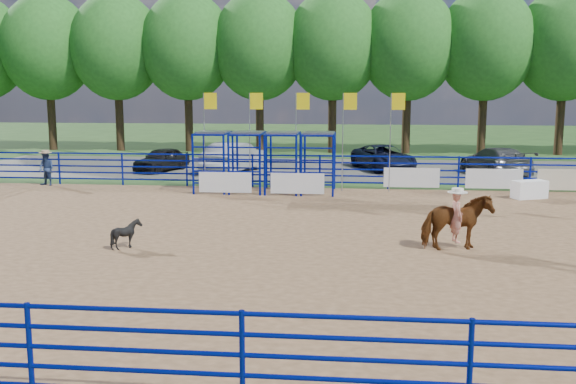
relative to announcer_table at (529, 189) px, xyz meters
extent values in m
plane|color=#2E5120|center=(-8.53, -8.21, -0.38)|extent=(120.00, 120.00, 0.00)
cube|color=olive|center=(-8.53, -8.21, -0.37)|extent=(30.00, 20.00, 0.02)
cube|color=slate|center=(-8.53, 8.79, -0.37)|extent=(40.00, 10.00, 0.01)
cube|color=white|center=(0.00, 0.00, 0.00)|extent=(1.49, 1.11, 0.72)
imported|color=brown|center=(-4.25, -8.79, 0.42)|extent=(1.99, 1.25, 1.55)
imported|color=red|center=(-4.25, -8.79, 1.27)|extent=(0.45, 0.57, 1.40)
cylinder|color=white|center=(-4.25, -8.79, 2.00)|extent=(0.54, 0.54, 0.12)
imported|color=black|center=(-13.29, -9.48, 0.05)|extent=(0.75, 0.67, 0.81)
imported|color=navy|center=(-20.89, 1.27, 0.41)|extent=(0.90, 0.80, 1.54)
cylinder|color=tan|center=(-20.89, 1.27, 1.18)|extent=(0.56, 0.56, 0.11)
imported|color=black|center=(-17.25, 6.96, 0.25)|extent=(2.60, 3.92, 1.24)
imported|color=#989CA1|center=(-13.32, 6.96, 0.42)|extent=(2.93, 5.06, 1.58)
imported|color=#161A37|center=(-5.43, 8.65, 0.29)|extent=(3.81, 5.26, 1.33)
imported|color=#59595B|center=(0.12, 6.93, 0.35)|extent=(3.30, 5.30, 1.43)
cube|color=white|center=(-12.33, -0.44, 0.17)|extent=(2.20, 0.04, 0.85)
cube|color=white|center=(-9.33, -0.44, 0.17)|extent=(2.20, 0.04, 0.85)
cube|color=white|center=(-4.53, 1.75, 0.17)|extent=(2.40, 0.04, 0.85)
cube|color=white|center=(-1.03, 1.75, 0.17)|extent=(2.40, 0.04, 0.85)
cube|color=beige|center=(1.97, 1.75, 0.17)|extent=(2.40, 0.04, 0.90)
cylinder|color=#3F2B19|center=(-28.53, 17.79, 2.02)|extent=(0.56, 0.56, 4.80)
ellipsoid|color=#25621F|center=(-28.53, 17.79, 7.18)|extent=(6.40, 6.40, 7.36)
cylinder|color=#3F2B19|center=(-23.53, 17.79, 2.02)|extent=(0.56, 0.56, 4.80)
ellipsoid|color=#25621F|center=(-23.53, 17.79, 7.18)|extent=(6.40, 6.40, 7.36)
cylinder|color=#3F2B19|center=(-18.53, 17.79, 2.02)|extent=(0.56, 0.56, 4.80)
ellipsoid|color=#25621F|center=(-18.53, 17.79, 7.18)|extent=(6.40, 6.40, 7.36)
cylinder|color=#3F2B19|center=(-13.53, 17.79, 2.02)|extent=(0.56, 0.56, 4.80)
ellipsoid|color=#25621F|center=(-13.53, 17.79, 7.18)|extent=(6.40, 6.40, 7.36)
cylinder|color=#3F2B19|center=(-8.53, 17.79, 2.02)|extent=(0.56, 0.56, 4.80)
ellipsoid|color=#25621F|center=(-8.53, 17.79, 7.18)|extent=(6.40, 6.40, 7.36)
cylinder|color=#3F2B19|center=(-3.53, 17.79, 2.02)|extent=(0.56, 0.56, 4.80)
ellipsoid|color=#25621F|center=(-3.53, 17.79, 7.18)|extent=(6.40, 6.40, 7.36)
cylinder|color=#3F2B19|center=(1.47, 17.79, 2.02)|extent=(0.56, 0.56, 4.80)
ellipsoid|color=#25621F|center=(1.47, 17.79, 7.18)|extent=(6.40, 6.40, 7.36)
cylinder|color=#3F2B19|center=(6.47, 17.79, 2.02)|extent=(0.56, 0.56, 4.80)
ellipsoid|color=#25621F|center=(6.47, 17.79, 7.18)|extent=(6.40, 6.40, 7.36)
camera|label=1|loc=(-7.09, -26.26, 4.05)|focal=40.00mm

